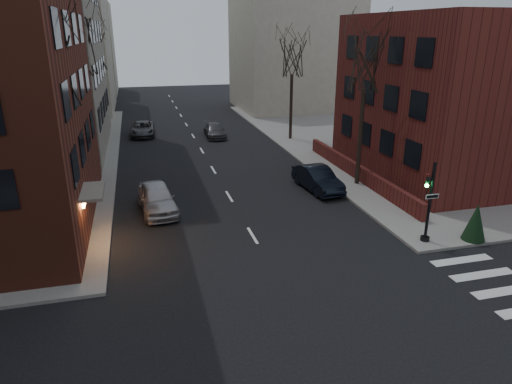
# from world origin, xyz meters

# --- Properties ---
(sidewalk_far_right) EXTENTS (44.00, 44.00, 0.15)m
(sidewalk_far_right) POSITION_xyz_m (29.00, 30.00, 0.07)
(sidewalk_far_right) COLOR gray
(sidewalk_far_right) RESTS_ON ground
(building_right_brick) EXTENTS (12.00, 14.00, 11.00)m
(building_right_brick) POSITION_xyz_m (16.50, 19.00, 5.50)
(building_right_brick) COLOR #571F19
(building_right_brick) RESTS_ON ground
(low_wall_right) EXTENTS (0.35, 16.00, 1.00)m
(low_wall_right) POSITION_xyz_m (9.30, 19.00, 0.65)
(low_wall_right) COLOR #571F19
(low_wall_right) RESTS_ON sidewalk_far_right
(building_distant_la) EXTENTS (14.00, 16.00, 18.00)m
(building_distant_la) POSITION_xyz_m (-15.00, 55.00, 9.00)
(building_distant_la) COLOR #BDB4A0
(building_distant_la) RESTS_ON ground
(building_distant_ra) EXTENTS (14.00, 14.00, 16.00)m
(building_distant_ra) POSITION_xyz_m (15.00, 50.00, 8.00)
(building_distant_ra) COLOR #BDB4A0
(building_distant_ra) RESTS_ON ground
(building_distant_lb) EXTENTS (10.00, 12.00, 14.00)m
(building_distant_lb) POSITION_xyz_m (-13.00, 72.00, 7.00)
(building_distant_lb) COLOR #BDB4A0
(building_distant_lb) RESTS_ON ground
(traffic_signal) EXTENTS (0.76, 0.44, 4.00)m
(traffic_signal) POSITION_xyz_m (7.94, 8.99, 1.91)
(traffic_signal) COLOR black
(traffic_signal) RESTS_ON sidewalk_far_right
(tree_left_a) EXTENTS (4.18, 4.18, 10.26)m
(tree_left_a) POSITION_xyz_m (-8.80, 14.00, 8.47)
(tree_left_a) COLOR #2D231C
(tree_left_a) RESTS_ON sidewalk_far_left
(tree_left_b) EXTENTS (4.40, 4.40, 10.80)m
(tree_left_b) POSITION_xyz_m (-8.80, 26.00, 8.91)
(tree_left_b) COLOR #2D231C
(tree_left_b) RESTS_ON sidewalk_far_left
(tree_left_c) EXTENTS (3.96, 3.96, 9.72)m
(tree_left_c) POSITION_xyz_m (-8.80, 40.00, 8.03)
(tree_left_c) COLOR #2D231C
(tree_left_c) RESTS_ON sidewalk_far_left
(tree_right_a) EXTENTS (3.96, 3.96, 9.72)m
(tree_right_a) POSITION_xyz_m (8.80, 18.00, 8.03)
(tree_right_a) COLOR #2D231C
(tree_right_a) RESTS_ON sidewalk_far_right
(tree_right_b) EXTENTS (3.74, 3.74, 9.18)m
(tree_right_b) POSITION_xyz_m (8.80, 32.00, 7.59)
(tree_right_b) COLOR #2D231C
(tree_right_b) RESTS_ON sidewalk_far_right
(streetlamp_near) EXTENTS (0.36, 0.36, 6.28)m
(streetlamp_near) POSITION_xyz_m (-8.20, 22.00, 4.24)
(streetlamp_near) COLOR black
(streetlamp_near) RESTS_ON sidewalk_far_left
(streetlamp_far) EXTENTS (0.36, 0.36, 6.28)m
(streetlamp_far) POSITION_xyz_m (-8.20, 42.00, 4.24)
(streetlamp_far) COLOR black
(streetlamp_far) RESTS_ON sidewalk_far_left
(parked_sedan) EXTENTS (2.11, 4.83, 1.55)m
(parked_sedan) POSITION_xyz_m (5.85, 17.77, 0.77)
(parked_sedan) COLOR black
(parked_sedan) RESTS_ON ground
(car_lane_silver) EXTENTS (2.37, 4.96, 1.64)m
(car_lane_silver) POSITION_xyz_m (-4.50, 16.55, 0.82)
(car_lane_silver) COLOR #A6A6AC
(car_lane_silver) RESTS_ON ground
(car_lane_gray) EXTENTS (1.90, 4.50, 1.30)m
(car_lane_gray) POSITION_xyz_m (2.02, 34.97, 0.65)
(car_lane_gray) COLOR #3D3C41
(car_lane_gray) RESTS_ON ground
(car_lane_far) EXTENTS (2.51, 5.07, 1.38)m
(car_lane_far) POSITION_xyz_m (-4.80, 37.36, 0.69)
(car_lane_far) COLOR #3C3C41
(car_lane_far) RESTS_ON ground
(sandwich_board) EXTENTS (0.43, 0.56, 0.86)m
(sandwich_board) POSITION_xyz_m (9.50, 12.06, 0.58)
(sandwich_board) COLOR white
(sandwich_board) RESTS_ON sidewalk_far_right
(evergreen_shrub) EXTENTS (1.29, 1.29, 1.88)m
(evergreen_shrub) POSITION_xyz_m (10.37, 8.50, 1.09)
(evergreen_shrub) COLOR black
(evergreen_shrub) RESTS_ON sidewalk_far_right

